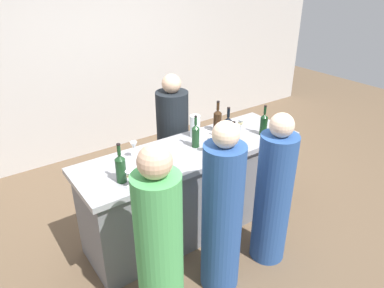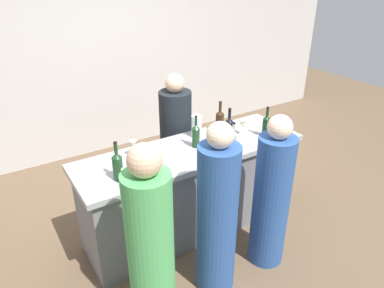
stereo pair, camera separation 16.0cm
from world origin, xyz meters
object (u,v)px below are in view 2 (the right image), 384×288
wine_bottle_center_clear_pale (233,140)px  wine_glass_near_left (127,174)px  wine_bottle_far_right_dark_green (266,125)px  water_pitcher (197,126)px  wine_bottle_second_right_near_black (229,129)px  person_server_behind (176,143)px  wine_glass_near_center (209,141)px  wine_bottle_second_left_olive_green (196,135)px  wine_glass_far_left (133,145)px  person_center_guest (151,251)px  person_left_guest (217,217)px  wine_bottle_leftmost_olive_green (118,165)px  wine_bottle_rightmost_amber_brown (220,120)px  person_right_guest (271,198)px  wine_glass_near_right (243,124)px

wine_bottle_center_clear_pale → wine_glass_near_left: (-1.04, -0.03, -0.01)m
wine_bottle_far_right_dark_green → water_pitcher: size_ratio=1.42×
wine_bottle_second_right_near_black → water_pitcher: (-0.20, 0.25, -0.02)m
wine_bottle_far_right_dark_green → person_server_behind: person_server_behind is taller
wine_bottle_far_right_dark_green → wine_glass_near_center: 0.67m
wine_bottle_far_right_dark_green → wine_glass_near_left: (-1.50, -0.09, -0.02)m
wine_bottle_second_left_olive_green → wine_glass_far_left: bearing=166.6°
person_center_guest → person_left_guest: bearing=-76.3°
wine_bottle_center_clear_pale → water_pitcher: 0.44m
wine_bottle_leftmost_olive_green → person_server_behind: 1.24m
wine_bottle_leftmost_olive_green → wine_bottle_rightmost_amber_brown: (1.20, 0.31, -0.00)m
person_server_behind → water_pitcher: bearing=19.2°
water_pitcher → person_server_behind: person_server_behind is taller
wine_bottle_second_right_near_black → person_right_guest: bearing=-93.4°
water_pitcher → wine_glass_near_left: bearing=-154.1°
wine_bottle_center_clear_pale → person_left_guest: 0.78m
wine_bottle_second_right_near_black → wine_glass_near_center: wine_bottle_second_right_near_black is taller
wine_glass_far_left → person_left_guest: size_ratio=0.10×
wine_bottle_center_clear_pale → wine_bottle_second_right_near_black: wine_bottle_second_right_near_black is taller
wine_bottle_leftmost_olive_green → wine_glass_near_center: bearing=-1.4°
wine_glass_far_left → water_pitcher: bearing=4.3°
wine_glass_near_right → water_pitcher: (-0.41, 0.21, -0.01)m
wine_bottle_rightmost_amber_brown → person_center_guest: person_center_guest is taller
wine_bottle_far_right_dark_green → wine_glass_near_right: bearing=139.6°
wine_glass_far_left → water_pitcher: (0.69, 0.05, -0.00)m
wine_glass_near_right → person_server_behind: bearing=124.8°
person_server_behind → wine_glass_near_center: bearing=10.6°
wine_bottle_far_right_dark_green → person_left_guest: person_left_guest is taller
person_server_behind → wine_bottle_center_clear_pale: bearing=26.4°
wine_glass_near_center → wine_glass_near_right: size_ratio=1.05×
wine_bottle_leftmost_olive_green → water_pitcher: wine_bottle_leftmost_olive_green is taller
wine_bottle_far_right_dark_green → person_left_guest: bearing=-150.3°
wine_glass_near_center → person_left_guest: person_left_guest is taller
person_left_guest → person_center_guest: size_ratio=0.98×
wine_bottle_center_clear_pale → wine_bottle_far_right_dark_green: (0.46, 0.06, 0.01)m
wine_glass_near_center → wine_glass_near_right: bearing=16.0°
wine_glass_near_right → wine_bottle_rightmost_amber_brown: bearing=128.6°
wine_bottle_second_right_near_black → wine_glass_far_left: 0.91m
wine_bottle_far_right_dark_green → wine_glass_near_right: wine_bottle_far_right_dark_green is taller
wine_bottle_center_clear_pale → wine_glass_near_center: 0.23m
wine_bottle_second_left_olive_green → wine_glass_near_center: size_ratio=1.85×
wine_bottle_second_right_near_black → water_pitcher: 0.32m
wine_bottle_second_right_near_black → person_server_behind: 0.77m
wine_glass_near_left → wine_glass_near_right: wine_glass_near_right is taller
wine_glass_near_left → wine_glass_far_left: 0.46m
wine_bottle_second_right_near_black → person_center_guest: size_ratio=0.22×
wine_bottle_rightmost_amber_brown → person_center_guest: size_ratio=0.21×
wine_bottle_second_left_olive_green → wine_glass_far_left: wine_bottle_second_left_olive_green is taller
wine_glass_near_left → wine_glass_near_center: 0.83m
wine_bottle_center_clear_pale → person_server_behind: 0.89m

